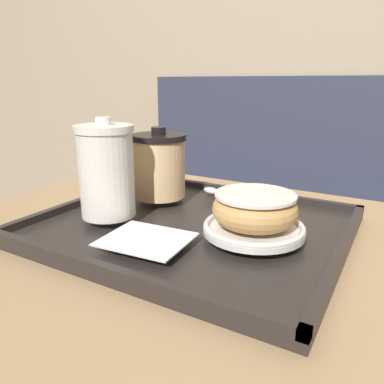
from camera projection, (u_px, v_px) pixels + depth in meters
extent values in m
cube|color=tan|center=(345.00, 18.00, 1.35)|extent=(8.00, 0.05, 2.40)
cube|color=#33384C|center=(322.00, 296.00, 1.37)|extent=(1.62, 0.44, 0.45)
cube|color=#33384C|center=(345.00, 154.00, 1.38)|extent=(1.62, 0.08, 0.55)
cube|color=tan|center=(193.00, 247.00, 0.56)|extent=(0.83, 0.67, 0.03)
cube|color=#282321|center=(192.00, 228.00, 0.58)|extent=(0.45, 0.38, 0.01)
cube|color=#282321|center=(110.00, 271.00, 0.43)|extent=(0.45, 0.01, 0.01)
cube|color=#282321|center=(239.00, 191.00, 0.73)|extent=(0.45, 0.01, 0.01)
cube|color=#282321|center=(89.00, 199.00, 0.68)|extent=(0.01, 0.38, 0.01)
cube|color=#282321|center=(341.00, 251.00, 0.47)|extent=(0.01, 0.38, 0.01)
cube|color=white|center=(146.00, 239.00, 0.49)|extent=(0.12, 0.10, 0.00)
cylinder|color=white|center=(107.00, 175.00, 0.57)|extent=(0.08, 0.08, 0.13)
cylinder|color=white|center=(104.00, 128.00, 0.55)|extent=(0.09, 0.09, 0.01)
cylinder|color=white|center=(103.00, 121.00, 0.55)|extent=(0.02, 0.02, 0.01)
cylinder|color=#E0B784|center=(159.00, 169.00, 0.67)|extent=(0.09, 0.09, 0.10)
cylinder|color=black|center=(159.00, 137.00, 0.65)|extent=(0.10, 0.10, 0.01)
cylinder|color=black|center=(159.00, 131.00, 0.65)|extent=(0.03, 0.03, 0.01)
cylinder|color=white|center=(254.00, 230.00, 0.52)|extent=(0.14, 0.14, 0.01)
torus|color=white|center=(254.00, 226.00, 0.51)|extent=(0.14, 0.14, 0.01)
torus|color=tan|center=(255.00, 210.00, 0.51)|extent=(0.12, 0.12, 0.04)
cylinder|color=white|center=(255.00, 195.00, 0.50)|extent=(0.11, 0.11, 0.00)
ellipsoid|color=silver|center=(211.00, 190.00, 0.70)|extent=(0.04, 0.03, 0.01)
cube|color=silver|center=(235.00, 201.00, 0.65)|extent=(0.09, 0.05, 0.00)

